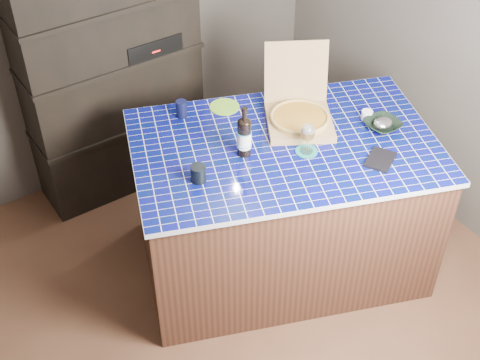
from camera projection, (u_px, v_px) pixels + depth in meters
room at (236, 150)px, 3.36m from camera, size 3.50×3.50×3.50m
shelving_unit at (112, 76)px, 4.55m from camera, size 1.20×0.41×1.80m
kitchen_island at (281, 205)px, 4.18m from camera, size 2.05×1.67×0.97m
pizza_box at (299, 115)px, 3.98m from camera, size 0.57×0.60×0.42m
mead_bottle at (244, 136)px, 3.71m from camera, size 0.08×0.08×0.31m
teal_trivet at (306, 151)px, 3.81m from camera, size 0.13×0.13×0.01m
wine_glass at (308, 133)px, 3.72m from camera, size 0.08×0.08×0.19m
tumbler at (198, 174)px, 3.59m from camera, size 0.09×0.09×0.09m
dvd_case at (380, 160)px, 3.74m from camera, size 0.23×0.21×0.02m
bowl at (383, 125)px, 3.96m from camera, size 0.21×0.21×0.05m
foil_contents at (383, 123)px, 3.95m from camera, size 0.12×0.10×0.06m
white_jar at (367, 115)px, 4.03m from camera, size 0.07×0.07×0.06m
navy_cup at (182, 109)px, 4.04m from camera, size 0.07×0.07×0.11m
green_trivet at (224, 107)px, 4.15m from camera, size 0.19×0.19×0.01m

